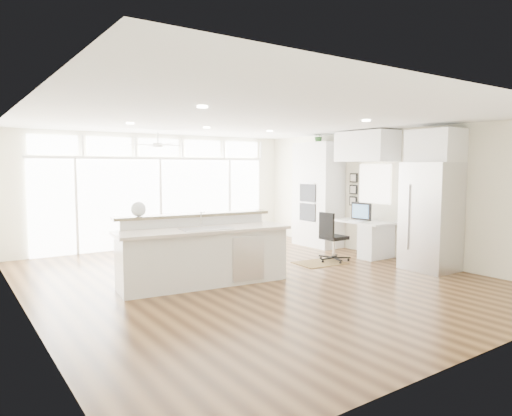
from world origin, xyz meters
TOP-DOWN VIEW (x-y plane):
  - floor at (0.00, 0.00)m, footprint 7.00×8.00m
  - ceiling at (0.00, 0.00)m, footprint 7.00×8.00m
  - wall_back at (0.00, 4.00)m, footprint 7.00×0.04m
  - wall_front at (0.00, -4.00)m, footprint 7.00×0.04m
  - wall_left at (-3.50, 0.00)m, footprint 0.04×8.00m
  - wall_right at (3.50, 0.00)m, footprint 0.04×8.00m
  - glass_wall at (0.00, 3.94)m, footprint 5.80×0.06m
  - transom_row at (0.00, 3.94)m, footprint 5.90×0.06m
  - desk_window at (3.46, 0.30)m, footprint 0.04×0.85m
  - ceiling_fan at (-0.50, 2.80)m, footprint 1.16×1.16m
  - recessed_lights at (0.00, 0.20)m, footprint 3.40×3.00m
  - oven_cabinet at (3.17, 1.80)m, footprint 0.64×1.20m
  - desk_nook at (3.13, 0.30)m, footprint 0.72×1.30m
  - upper_cabinets at (3.17, 0.30)m, footprint 0.64×1.30m
  - refrigerator at (3.11, -1.35)m, footprint 0.76×0.90m
  - fridge_cabinet at (3.17, -1.35)m, footprint 0.64×0.90m
  - framed_photos at (3.46, 0.92)m, footprint 0.06×0.22m
  - kitchen_island at (-0.87, 0.09)m, footprint 2.94×1.40m
  - rug at (1.81, 0.23)m, footprint 1.00×0.76m
  - office_chair at (2.18, 0.22)m, footprint 0.52×0.48m
  - fishbowl at (-1.76, 0.60)m, footprint 0.27×0.27m
  - monitor at (3.05, 0.30)m, footprint 0.13×0.51m
  - keyboard at (2.88, 0.30)m, footprint 0.13×0.31m
  - potted_plant at (3.17, 1.80)m, footprint 0.33×0.36m

SIDE VIEW (x-z plane):
  - floor at x=0.00m, z-range -0.02..0.00m
  - rug at x=1.81m, z-range 0.00..0.01m
  - desk_nook at x=3.13m, z-range 0.00..0.76m
  - office_chair at x=2.18m, z-range 0.00..1.00m
  - kitchen_island at x=-0.87m, z-range 0.00..1.13m
  - keyboard at x=2.88m, z-range 0.76..0.78m
  - monitor at x=3.05m, z-range 0.76..1.18m
  - refrigerator at x=3.11m, z-range 0.00..2.00m
  - glass_wall at x=0.00m, z-range 0.01..2.09m
  - fishbowl at x=-1.76m, z-range 1.13..1.37m
  - oven_cabinet at x=3.17m, z-range 0.00..2.50m
  - wall_back at x=0.00m, z-range 0.00..2.70m
  - wall_front at x=0.00m, z-range 0.00..2.70m
  - wall_left at x=-3.50m, z-range 0.00..2.70m
  - wall_right at x=3.50m, z-range 0.00..2.70m
  - framed_photos at x=3.46m, z-range 1.00..1.80m
  - desk_window at x=3.46m, z-range 1.12..1.98m
  - fridge_cabinet at x=3.17m, z-range 2.00..2.60m
  - upper_cabinets at x=3.17m, z-range 2.03..2.67m
  - transom_row at x=0.00m, z-range 2.18..2.58m
  - ceiling_fan at x=-0.50m, z-range 2.32..2.64m
  - potted_plant at x=3.17m, z-range 2.50..2.75m
  - recessed_lights at x=0.00m, z-range 2.67..2.69m
  - ceiling at x=0.00m, z-range 2.69..2.71m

